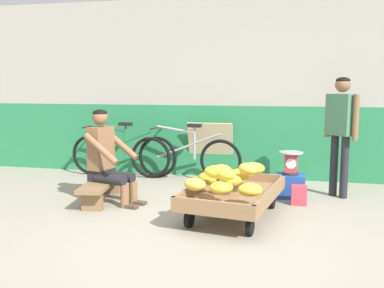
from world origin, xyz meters
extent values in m
plane|color=gray|center=(0.00, 0.00, 0.00)|extent=(80.00, 80.00, 0.00)
cube|color=#287F4C|center=(0.00, 3.03, 0.56)|extent=(16.00, 0.30, 1.12)
cube|color=#A8A399|center=(0.00, 3.03, 1.93)|extent=(16.00, 0.30, 1.63)
cube|color=#8E6B47|center=(0.20, 0.84, 0.23)|extent=(1.07, 1.56, 0.05)
cube|color=#8E6B47|center=(-0.19, 0.91, 0.31)|extent=(0.28, 1.43, 0.10)
cube|color=#8E6B47|center=(0.59, 0.78, 0.31)|extent=(0.28, 1.43, 0.10)
cube|color=#8E6B47|center=(0.32, 1.53, 0.31)|extent=(0.84, 0.18, 0.10)
cube|color=#8E6B47|center=(0.08, 0.15, 0.31)|extent=(0.84, 0.18, 0.10)
cylinder|color=black|center=(-0.03, 1.39, 0.09)|extent=(0.08, 0.19, 0.18)
cylinder|color=black|center=(0.59, 1.29, 0.09)|extent=(0.08, 0.19, 0.18)
cylinder|color=black|center=(-0.19, 0.40, 0.09)|extent=(0.08, 0.19, 0.18)
cylinder|color=black|center=(0.43, 0.30, 0.09)|extent=(0.08, 0.19, 0.18)
ellipsoid|color=yellow|center=(-0.16, 0.50, 0.42)|extent=(0.29, 0.25, 0.13)
ellipsoid|color=gold|center=(0.41, 0.40, 0.42)|extent=(0.27, 0.23, 0.13)
ellipsoid|color=gold|center=(0.24, 1.10, 0.42)|extent=(0.25, 0.19, 0.13)
ellipsoid|color=yellow|center=(-0.01, 1.31, 0.42)|extent=(0.26, 0.21, 0.13)
ellipsoid|color=yellow|center=(0.13, 0.43, 0.42)|extent=(0.29, 0.26, 0.13)
ellipsoid|color=gold|center=(0.17, 0.75, 0.42)|extent=(0.27, 0.22, 0.13)
ellipsoid|color=gold|center=(-0.09, 0.81, 0.42)|extent=(0.30, 0.29, 0.13)
ellipsoid|color=gold|center=(0.28, 1.24, 0.42)|extent=(0.28, 0.24, 0.13)
ellipsoid|color=yellow|center=(-0.05, 1.15, 0.42)|extent=(0.28, 0.24, 0.13)
ellipsoid|color=yellow|center=(0.05, 0.52, 0.56)|extent=(0.28, 0.24, 0.13)
ellipsoid|color=yellow|center=(0.35, 0.83, 0.55)|extent=(0.30, 0.29, 0.13)
ellipsoid|color=gold|center=(0.16, 0.48, 0.55)|extent=(0.30, 0.29, 0.13)
ellipsoid|color=gold|center=(0.40, 0.88, 0.54)|extent=(0.26, 0.20, 0.13)
cube|color=olive|center=(-1.47, 1.11, 0.24)|extent=(0.44, 1.13, 0.05)
cube|color=olive|center=(-1.52, 1.49, 0.11)|extent=(0.25, 0.11, 0.22)
cube|color=olive|center=(-1.42, 0.73, 0.11)|extent=(0.25, 0.11, 0.22)
cylinder|color=brown|center=(-1.06, 1.11, 0.14)|extent=(0.10, 0.10, 0.27)
cube|color=#4C3D2D|center=(-1.00, 1.09, 0.02)|extent=(0.24, 0.14, 0.04)
cylinder|color=#232328|center=(-1.25, 1.15, 0.32)|extent=(0.42, 0.22, 0.13)
cylinder|color=brown|center=(-1.10, 0.93, 0.14)|extent=(0.10, 0.10, 0.27)
cube|color=#4C3D2D|center=(-1.04, 0.92, 0.02)|extent=(0.24, 0.14, 0.04)
cylinder|color=#232328|center=(-1.30, 0.98, 0.32)|extent=(0.42, 0.22, 0.13)
cube|color=#232328|center=(-1.47, 1.11, 0.34)|extent=(0.28, 0.32, 0.14)
cube|color=brown|center=(-1.47, 1.11, 0.67)|extent=(0.25, 0.35, 0.52)
cylinder|color=brown|center=(-1.27, 1.27, 0.70)|extent=(0.47, 0.18, 0.36)
cylinder|color=brown|center=(-1.36, 0.88, 0.70)|extent=(0.47, 0.18, 0.36)
sphere|color=brown|center=(-1.47, 1.11, 1.05)|extent=(0.19, 0.19, 0.19)
ellipsoid|color=black|center=(-1.47, 1.11, 1.10)|extent=(0.17, 0.17, 0.09)
cube|color=#234CA8|center=(0.80, 1.83, 0.15)|extent=(0.36, 0.28, 0.30)
cylinder|color=#28282D|center=(0.80, 1.83, 0.32)|extent=(0.20, 0.20, 0.03)
cube|color=#C6384C|center=(0.80, 1.83, 0.45)|extent=(0.16, 0.10, 0.24)
cylinder|color=white|center=(0.80, 1.78, 0.45)|extent=(0.13, 0.01, 0.13)
cylinder|color=#B2B5BA|center=(0.80, 1.83, 0.58)|extent=(0.30, 0.30, 0.01)
torus|color=black|center=(-2.33, 2.58, 0.32)|extent=(0.64, 0.07, 0.64)
torus|color=black|center=(-1.31, 2.55, 0.32)|extent=(0.64, 0.07, 0.64)
cylinder|color=#236B3D|center=(-1.82, 2.57, 0.52)|extent=(1.03, 0.07, 0.43)
cylinder|color=#236B3D|center=(-1.72, 2.56, 0.56)|extent=(0.04, 0.04, 0.48)
cylinder|color=#236B3D|center=(-2.03, 2.57, 0.76)|extent=(0.62, 0.06, 0.12)
cube|color=black|center=(-1.72, 2.56, 0.83)|extent=(0.20, 0.11, 0.05)
cylinder|color=black|center=(-2.33, 2.58, 0.78)|extent=(0.04, 0.48, 0.03)
torus|color=black|center=(-1.23, 2.63, 0.32)|extent=(0.64, 0.13, 0.64)
torus|color=black|center=(-0.22, 2.51, 0.32)|extent=(0.64, 0.13, 0.64)
cylinder|color=#9EA0A5|center=(-0.72, 2.57, 0.52)|extent=(1.03, 0.16, 0.43)
cylinder|color=#9EA0A5|center=(-0.62, 2.56, 0.56)|extent=(0.04, 0.04, 0.48)
cylinder|color=#9EA0A5|center=(-0.93, 2.60, 0.76)|extent=(0.61, 0.11, 0.12)
cube|color=black|center=(-0.62, 2.56, 0.83)|extent=(0.21, 0.12, 0.05)
cylinder|color=black|center=(-1.23, 2.63, 0.78)|extent=(0.08, 0.48, 0.03)
cube|color=#C6B289|center=(-0.43, 2.87, 0.43)|extent=(0.70, 0.30, 0.86)
cylinder|color=#232328|center=(1.46, 1.96, 0.40)|extent=(0.10, 0.10, 0.80)
cylinder|color=#232328|center=(1.34, 2.07, 0.40)|extent=(0.10, 0.10, 0.80)
cube|color=#427A56|center=(1.40, 2.02, 1.06)|extent=(0.37, 0.36, 0.52)
cylinder|color=brown|center=(1.55, 1.87, 1.04)|extent=(0.07, 0.07, 0.56)
cylinder|color=brown|center=(1.25, 2.16, 1.04)|extent=(0.07, 0.07, 0.56)
sphere|color=brown|center=(1.40, 2.02, 1.44)|extent=(0.19, 0.19, 0.19)
ellipsoid|color=black|center=(1.40, 2.02, 1.49)|extent=(0.17, 0.17, 0.09)
cube|color=#D13D4C|center=(0.90, 1.50, 0.12)|extent=(0.18, 0.12, 0.24)
camera|label=1|loc=(0.78, -3.72, 1.44)|focal=40.48mm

